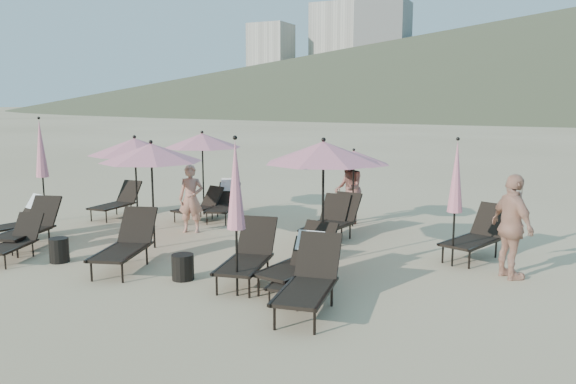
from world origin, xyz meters
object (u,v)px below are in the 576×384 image
at_px(lounger_6, 117,201).
at_px(side_table_0, 59,250).
at_px(umbrella_closed_1, 456,177).
at_px(side_table_1, 183,267).
at_px(beachgoer_c, 512,227).
at_px(lounger_12, 300,259).
at_px(umbrella_open_3, 202,141).
at_px(umbrella_open_2, 323,152).
at_px(lounger_0, 29,226).
at_px(lounger_5, 300,267).
at_px(umbrella_closed_0, 236,186).
at_px(lounger_1, 15,240).
at_px(umbrella_open_1, 151,153).
at_px(beachgoer_b, 348,188).
at_px(umbrella_closed_2, 41,149).
at_px(lounger_2, 126,243).
at_px(lounger_8, 225,201).
at_px(umbrella_open_4, 354,158).
at_px(lounger_4, 310,279).
at_px(lounger_10, 327,220).
at_px(beachgoer_a, 191,199).
at_px(lounger_3, 248,255).
at_px(lounger_7, 200,205).
at_px(lounger_9, 334,220).
at_px(lounger_11, 477,235).
at_px(lounger_13, 14,220).

bearing_deg(lounger_6, side_table_0, -64.48).
height_order(lounger_6, umbrella_closed_1, umbrella_closed_1).
xyz_separation_m(side_table_1, beachgoer_c, (5.25, 2.65, 0.72)).
bearing_deg(lounger_12, umbrella_open_3, 146.22).
height_order(umbrella_open_2, umbrella_closed_1, umbrella_closed_1).
relative_size(lounger_0, side_table_1, 4.13).
xyz_separation_m(lounger_5, umbrella_closed_0, (-0.88, -0.55, 1.38)).
bearing_deg(lounger_0, lounger_1, -71.39).
xyz_separation_m(umbrella_open_1, beachgoer_b, (2.93, 4.24, -1.15)).
xyz_separation_m(lounger_6, umbrella_closed_2, (-1.33, -1.30, 1.50)).
xyz_separation_m(side_table_1, beachgoer_b, (1.02, 5.79, 0.70)).
bearing_deg(umbrella_closed_2, umbrella_closed_0, -20.14).
height_order(lounger_2, lounger_8, lounger_2).
bearing_deg(umbrella_open_4, beachgoer_b, 127.92).
relative_size(lounger_6, umbrella_open_3, 0.70).
height_order(lounger_0, lounger_5, lounger_0).
bearing_deg(beachgoer_c, beachgoer_b, 14.58).
bearing_deg(lounger_4, beachgoer_c, 39.97).
height_order(lounger_10, beachgoer_a, beachgoer_a).
distance_m(lounger_3, lounger_7, 5.60).
bearing_deg(side_table_0, umbrella_open_3, 91.92).
bearing_deg(lounger_9, lounger_8, 172.43).
xyz_separation_m(lounger_1, lounger_2, (2.45, 0.50, 0.10)).
height_order(lounger_4, lounger_5, lounger_4).
relative_size(lounger_9, side_table_1, 3.98).
height_order(lounger_5, beachgoer_c, beachgoer_c).
distance_m(lounger_2, lounger_8, 4.86).
height_order(lounger_8, lounger_10, lounger_8).
height_order(lounger_0, lounger_10, lounger_0).
height_order(lounger_2, lounger_11, lounger_2).
xyz_separation_m(umbrella_closed_1, side_table_0, (-7.07, -3.12, -1.49)).
relative_size(lounger_1, lounger_12, 0.86).
bearing_deg(lounger_6, umbrella_open_4, 12.31).
xyz_separation_m(lounger_5, lounger_6, (-7.22, 3.56, -0.01)).
height_order(lounger_9, umbrella_closed_0, umbrella_closed_0).
bearing_deg(lounger_5, lounger_1, -179.14).
xyz_separation_m(lounger_1, lounger_5, (6.04, 0.64, 0.05)).
height_order(lounger_7, beachgoer_b, beachgoer_b).
bearing_deg(side_table_1, umbrella_open_4, 77.09).
height_order(lounger_8, umbrella_open_1, umbrella_open_1).
relative_size(umbrella_open_1, umbrella_closed_1, 0.94).
xyz_separation_m(lounger_2, lounger_8, (-0.82, 4.79, 0.00)).
xyz_separation_m(lounger_1, lounger_7, (1.09, 4.90, 0.00)).
height_order(lounger_7, lounger_13, lounger_13).
distance_m(lounger_0, lounger_13, 0.93).
relative_size(umbrella_closed_1, beachgoer_a, 1.51).
bearing_deg(umbrella_closed_0, beachgoer_a, 134.33).
bearing_deg(umbrella_open_4, beachgoer_a, -144.87).
distance_m(lounger_10, lounger_12, 3.39).
bearing_deg(lounger_12, lounger_9, 109.39).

